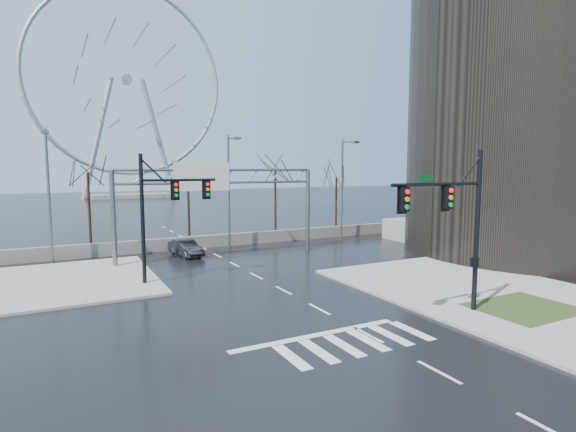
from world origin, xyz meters
TOP-DOWN VIEW (x-y plane):
  - ground at (0.00, 0.00)m, footprint 260.00×260.00m
  - sidewalk_right_ext at (10.00, 2.00)m, footprint 12.00×10.00m
  - sidewalk_far at (-11.00, 12.00)m, footprint 10.00×12.00m
  - grass_strip at (9.00, -5.00)m, footprint 5.00×4.00m
  - tower_podium at (29.00, 8.00)m, footprint 22.00×18.00m
  - barrier_wall at (0.00, 20.00)m, footprint 52.00×0.50m
  - signal_mast_near at (5.14, -4.04)m, footprint 5.52×0.41m
  - signal_mast_far at (-5.87, 8.96)m, footprint 4.72×0.41m
  - sign_gantry at (-0.38, 14.96)m, footprint 16.36×0.40m
  - streetlight_left at (-12.00, 18.16)m, footprint 0.50×2.55m
  - streetlight_mid at (2.00, 18.16)m, footprint 0.50×2.55m
  - streetlight_right at (14.00, 18.16)m, footprint 0.50×2.55m
  - tree_left at (-9.00, 23.50)m, footprint 3.75×3.75m
  - tree_center at (0.00, 24.50)m, footprint 3.25×3.25m
  - tree_right at (9.00, 23.50)m, footprint 3.90×3.90m
  - tree_far_right at (17.00, 24.00)m, footprint 3.40×3.40m
  - ferris_wheel at (5.00, 95.00)m, footprint 45.00×6.00m
  - car at (-2.34, 17.00)m, footprint 2.15×4.22m

SIDE VIEW (x-z plane):
  - ground at x=0.00m, z-range 0.00..0.00m
  - sidewalk_right_ext at x=10.00m, z-range 0.00..0.15m
  - sidewalk_far at x=-11.00m, z-range 0.00..0.15m
  - grass_strip at x=9.00m, z-range 0.14..0.17m
  - barrier_wall at x=0.00m, z-range 0.00..1.10m
  - car at x=-2.34m, z-range 0.00..1.33m
  - tower_podium at x=29.00m, z-range 0.00..2.00m
  - signal_mast_far at x=-5.87m, z-range 0.83..8.83m
  - signal_mast_near at x=5.14m, z-range 0.87..8.87m
  - tree_center at x=0.00m, z-range 1.92..8.42m
  - sign_gantry at x=-0.38m, z-range 1.38..8.98m
  - tree_far_right at x=17.00m, z-range 2.01..8.81m
  - streetlight_left at x=-12.00m, z-range 0.89..10.89m
  - streetlight_mid at x=2.00m, z-range 0.89..10.89m
  - streetlight_right at x=14.00m, z-range 0.89..10.89m
  - tree_left at x=-9.00m, z-range 2.23..9.73m
  - tree_right at x=9.00m, z-range 2.32..10.12m
  - ferris_wheel at x=5.00m, z-range 0.68..51.59m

